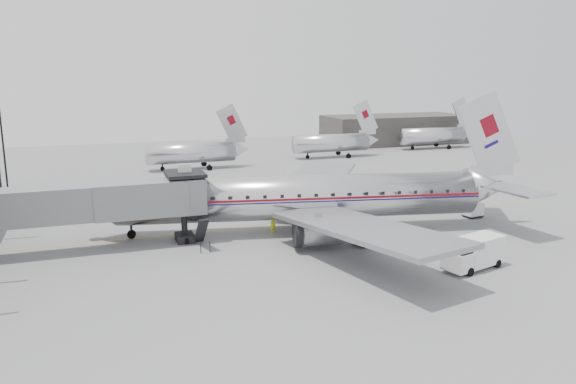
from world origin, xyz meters
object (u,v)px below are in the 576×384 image
airliner (309,197)px  service_van (474,252)px  ramp_worker (273,226)px  baggage_cart_navy (368,236)px  baggage_cart_white (473,210)px

airliner → service_van: size_ratio=7.43×
service_van → ramp_worker: size_ratio=3.37×
airliner → service_van: airliner is taller
baggage_cart_navy → airliner: bearing=115.5°
airliner → baggage_cart_navy: 7.30m
baggage_cart_navy → baggage_cart_white: 16.03m
service_van → baggage_cart_navy: size_ratio=2.63×
airliner → baggage_cart_white: bearing=8.8°
baggage_cart_navy → ramp_worker: 9.27m
service_van → baggage_cart_navy: 9.62m
airliner → service_van: bearing=-48.0°
service_van → baggage_cart_navy: (-5.03, 8.19, -0.46)m
baggage_cart_white → ramp_worker: 22.16m
airliner → ramp_worker: size_ratio=25.05×
service_van → baggage_cart_white: service_van is taller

